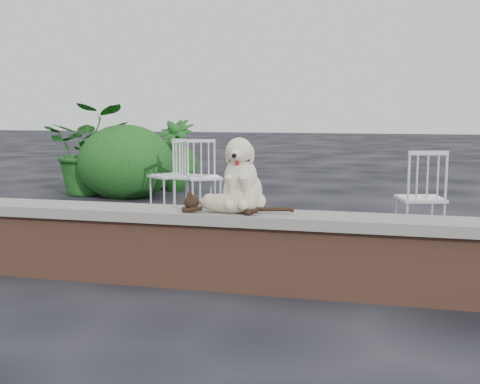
% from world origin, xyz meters
% --- Properties ---
extents(ground, '(60.00, 60.00, 0.00)m').
position_xyz_m(ground, '(0.00, 0.00, 0.00)').
color(ground, black).
rests_on(ground, ground).
extents(brick_wall, '(6.00, 0.30, 0.50)m').
position_xyz_m(brick_wall, '(0.00, 0.00, 0.25)').
color(brick_wall, brown).
rests_on(brick_wall, ground).
extents(capstone, '(6.20, 0.40, 0.08)m').
position_xyz_m(capstone, '(0.00, 0.00, 0.54)').
color(capstone, slate).
rests_on(capstone, brick_wall).
extents(dog, '(0.37, 0.49, 0.56)m').
position_xyz_m(dog, '(0.53, 0.09, 0.86)').
color(dog, beige).
rests_on(dog, capstone).
extents(cat, '(0.96, 0.24, 0.16)m').
position_xyz_m(cat, '(0.45, -0.06, 0.66)').
color(cat, tan).
rests_on(cat, capstone).
extents(chair_b, '(0.79, 0.79, 0.94)m').
position_xyz_m(chair_b, '(-1.25, 3.22, 0.47)').
color(chair_b, white).
rests_on(chair_b, ground).
extents(chair_e, '(0.61, 0.61, 0.94)m').
position_xyz_m(chair_e, '(-0.90, 3.18, 0.47)').
color(chair_e, white).
rests_on(chair_e, ground).
extents(chair_a, '(0.76, 0.76, 0.94)m').
position_xyz_m(chair_a, '(-0.73, 3.14, 0.47)').
color(chair_a, white).
rests_on(chair_a, ground).
extents(chair_c, '(0.68, 0.68, 0.94)m').
position_xyz_m(chair_c, '(1.91, 1.90, 0.47)').
color(chair_c, white).
rests_on(chair_c, ground).
extents(potted_plant_a, '(1.62, 1.53, 1.42)m').
position_xyz_m(potted_plant_a, '(-2.97, 4.29, 0.71)').
color(potted_plant_a, '#134414').
rests_on(potted_plant_a, ground).
extents(potted_plant_b, '(0.75, 0.75, 1.17)m').
position_xyz_m(potted_plant_b, '(-1.85, 5.08, 0.58)').
color(potted_plant_b, '#134414').
rests_on(potted_plant_b, ground).
extents(shrubbery, '(1.48, 2.41, 1.17)m').
position_xyz_m(shrubbery, '(-2.28, 4.45, 0.46)').
color(shrubbery, '#134414').
rests_on(shrubbery, ground).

